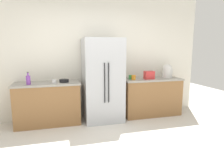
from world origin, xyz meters
The scene contains 12 objects.
ground_plane centered at (0.00, 0.00, 0.00)m, with size 10.48×10.48×0.00m, color beige.
kitchen_back_panel centered at (0.00, 1.92, 1.44)m, with size 5.24×0.10×2.87m, color silver.
counter_left centered at (-1.03, 1.57, 0.44)m, with size 1.32×0.60×0.88m.
counter_right centered at (1.32, 1.57, 0.44)m, with size 1.39×0.60×0.88m.
refrigerator centered at (0.13, 1.51, 0.89)m, with size 0.82×0.71×1.78m.
toaster centered at (1.21, 1.48, 0.97)m, with size 0.22×0.15×0.18m, color red.
rice_cooker centered at (1.76, 1.63, 1.03)m, with size 0.25×0.25×0.32m.
bottle_a centered at (-1.36, 1.44, 0.97)m, with size 0.08×0.08×0.24m.
cup_a centered at (0.79, 1.58, 0.93)m, with size 0.07×0.07×0.10m, color green.
cup_b centered at (0.83, 1.47, 0.93)m, with size 0.09×0.09×0.11m, color orange.
cup_c centered at (-0.88, 1.49, 0.92)m, with size 0.08×0.08×0.07m, color white.
bowl_a centered at (-0.69, 1.53, 0.91)m, with size 0.19×0.19×0.06m, color black.
Camera 1 is at (-0.81, -2.65, 1.55)m, focal length 31.95 mm.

